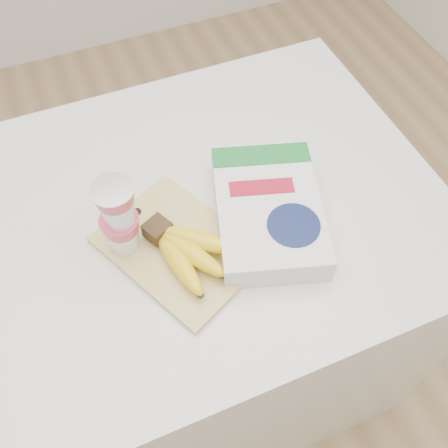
% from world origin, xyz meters
% --- Properties ---
extents(room, '(4.00, 4.00, 4.00)m').
position_xyz_m(room, '(0.00, 0.00, 1.35)').
color(room, tan).
rests_on(room, ground).
extents(table, '(1.26, 0.84, 0.95)m').
position_xyz_m(table, '(0.00, 0.00, 0.47)').
color(table, silver).
rests_on(table, ground).
extents(cutting_board, '(0.34, 0.37, 0.02)m').
position_xyz_m(cutting_board, '(0.03, -0.09, 0.96)').
color(cutting_board, tan).
rests_on(cutting_board, table).
extents(bananas, '(0.17, 0.21, 0.06)m').
position_xyz_m(bananas, '(0.03, -0.13, 0.99)').
color(bananas, '#382816').
rests_on(bananas, cutting_board).
extents(yogurt_stack, '(0.08, 0.08, 0.18)m').
position_xyz_m(yogurt_stack, '(-0.07, -0.06, 1.06)').
color(yogurt_stack, white).
rests_on(yogurt_stack, cutting_board).
extents(cereal_box, '(0.29, 0.36, 0.07)m').
position_xyz_m(cereal_box, '(0.22, -0.10, 0.98)').
color(cereal_box, white).
rests_on(cereal_box, table).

